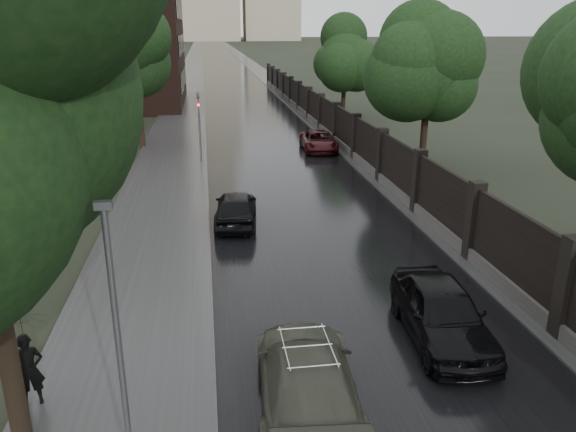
{
  "coord_description": "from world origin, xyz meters",
  "views": [
    {
      "loc": [
        -3.92,
        -6.24,
        7.42
      ],
      "look_at": [
        -1.41,
        11.0,
        1.5
      ],
      "focal_mm": 35.0,
      "sensor_mm": 36.0,
      "label": 1
    }
  ],
  "objects_px": {
    "traffic_light": "(199,122)",
    "hatchback_left": "(236,208)",
    "tree_right_c": "(345,58)",
    "pedestrian_umbrella": "(23,333)",
    "car_right_far": "(319,141)",
    "tree_left_far": "(136,63)",
    "volga_sedan": "(307,379)",
    "tree_right_b": "(428,76)",
    "car_right_near": "(442,312)",
    "lamp_post": "(120,353)"
  },
  "relations": [
    {
      "from": "traffic_light",
      "to": "hatchback_left",
      "type": "bearing_deg",
      "value": -82.42
    },
    {
      "from": "tree_right_c",
      "to": "pedestrian_umbrella",
      "type": "bearing_deg",
      "value": -112.8
    },
    {
      "from": "tree_right_c",
      "to": "car_right_far",
      "type": "distance_m",
      "value": 13.81
    },
    {
      "from": "tree_right_c",
      "to": "tree_left_far",
      "type": "bearing_deg",
      "value": -147.17
    },
    {
      "from": "hatchback_left",
      "to": "car_right_far",
      "type": "bearing_deg",
      "value": -109.1
    },
    {
      "from": "volga_sedan",
      "to": "car_right_far",
      "type": "xyz_separation_m",
      "value": [
        5.12,
        24.49,
        -0.1
      ]
    },
    {
      "from": "tree_left_far",
      "to": "hatchback_left",
      "type": "bearing_deg",
      "value": -71.66
    },
    {
      "from": "tree_right_b",
      "to": "hatchback_left",
      "type": "bearing_deg",
      "value": -145.06
    },
    {
      "from": "traffic_light",
      "to": "car_right_near",
      "type": "xyz_separation_m",
      "value": [
        5.9,
        -19.62,
        -1.65
      ]
    },
    {
      "from": "tree_left_far",
      "to": "volga_sedan",
      "type": "distance_m",
      "value": 27.79
    },
    {
      "from": "traffic_light",
      "to": "pedestrian_umbrella",
      "type": "distance_m",
      "value": 21.29
    },
    {
      "from": "hatchback_left",
      "to": "pedestrian_umbrella",
      "type": "bearing_deg",
      "value": 71.62
    },
    {
      "from": "tree_left_far",
      "to": "tree_right_c",
      "type": "distance_m",
      "value": 18.45
    },
    {
      "from": "tree_right_c",
      "to": "hatchback_left",
      "type": "xyz_separation_m",
      "value": [
        -10.43,
        -25.29,
        -4.27
      ]
    },
    {
      "from": "volga_sedan",
      "to": "car_right_near",
      "type": "xyz_separation_m",
      "value": [
        3.76,
        2.17,
        0.04
      ]
    },
    {
      "from": "car_right_far",
      "to": "pedestrian_umbrella",
      "type": "distance_m",
      "value": 26.01
    },
    {
      "from": "tree_left_far",
      "to": "volga_sedan",
      "type": "height_order",
      "value": "tree_left_far"
    },
    {
      "from": "tree_right_b",
      "to": "lamp_post",
      "type": "distance_m",
      "value": 24.33
    },
    {
      "from": "lamp_post",
      "to": "car_right_near",
      "type": "bearing_deg",
      "value": 28.99
    },
    {
      "from": "lamp_post",
      "to": "pedestrian_umbrella",
      "type": "bearing_deg",
      "value": 132.16
    },
    {
      "from": "pedestrian_umbrella",
      "to": "car_right_far",
      "type": "bearing_deg",
      "value": 50.09
    },
    {
      "from": "tree_right_c",
      "to": "hatchback_left",
      "type": "distance_m",
      "value": 27.69
    },
    {
      "from": "volga_sedan",
      "to": "car_right_near",
      "type": "distance_m",
      "value": 4.34
    },
    {
      "from": "lamp_post",
      "to": "tree_right_b",
      "type": "bearing_deg",
      "value": 57.82
    },
    {
      "from": "traffic_light",
      "to": "volga_sedan",
      "type": "xyz_separation_m",
      "value": [
        2.14,
        -21.79,
        -1.69
      ]
    },
    {
      "from": "traffic_light",
      "to": "hatchback_left",
      "type": "relative_size",
      "value": 1.01
    },
    {
      "from": "tree_left_far",
      "to": "volga_sedan",
      "type": "xyz_separation_m",
      "value": [
        5.84,
        -26.79,
        -4.54
      ]
    },
    {
      "from": "tree_right_b",
      "to": "car_right_near",
      "type": "relative_size",
      "value": 1.6
    },
    {
      "from": "tree_left_far",
      "to": "pedestrian_umbrella",
      "type": "relative_size",
      "value": 3.06
    },
    {
      "from": "tree_left_far",
      "to": "pedestrian_umbrella",
      "type": "bearing_deg",
      "value": -89.21
    },
    {
      "from": "tree_right_b",
      "to": "hatchback_left",
      "type": "distance_m",
      "value": 13.42
    },
    {
      "from": "tree_right_c",
      "to": "pedestrian_umbrella",
      "type": "distance_m",
      "value": 39.21
    },
    {
      "from": "tree_left_far",
      "to": "lamp_post",
      "type": "bearing_deg",
      "value": -84.79
    },
    {
      "from": "volga_sedan",
      "to": "pedestrian_umbrella",
      "type": "height_order",
      "value": "pedestrian_umbrella"
    },
    {
      "from": "car_right_near",
      "to": "pedestrian_umbrella",
      "type": "relative_size",
      "value": 1.81
    },
    {
      "from": "car_right_near",
      "to": "pedestrian_umbrella",
      "type": "xyz_separation_m",
      "value": [
        -9.24,
        -1.4,
        1.02
      ]
    },
    {
      "from": "tree_right_b",
      "to": "car_right_far",
      "type": "xyz_separation_m",
      "value": [
        -4.54,
        5.7,
        -4.34
      ]
    },
    {
      "from": "tree_right_c",
      "to": "car_right_near",
      "type": "relative_size",
      "value": 1.6
    },
    {
      "from": "traffic_light",
      "to": "pedestrian_umbrella",
      "type": "height_order",
      "value": "traffic_light"
    },
    {
      "from": "tree_left_far",
      "to": "traffic_light",
      "type": "bearing_deg",
      "value": -53.53
    },
    {
      "from": "volga_sedan",
      "to": "hatchback_left",
      "type": "height_order",
      "value": "volga_sedan"
    },
    {
      "from": "lamp_post",
      "to": "car_right_far",
      "type": "relative_size",
      "value": 1.17
    },
    {
      "from": "tree_left_far",
      "to": "pedestrian_umbrella",
      "type": "distance_m",
      "value": 26.26
    },
    {
      "from": "volga_sedan",
      "to": "car_right_near",
      "type": "relative_size",
      "value": 1.11
    },
    {
      "from": "volga_sedan",
      "to": "hatchback_left",
      "type": "xyz_separation_m",
      "value": [
        -0.77,
        11.5,
        -0.03
      ]
    },
    {
      "from": "tree_right_c",
      "to": "volga_sedan",
      "type": "xyz_separation_m",
      "value": [
        -9.66,
        -36.79,
        -4.24
      ]
    },
    {
      "from": "tree_right_b",
      "to": "pedestrian_umbrella",
      "type": "relative_size",
      "value": 2.91
    },
    {
      "from": "tree_right_b",
      "to": "hatchback_left",
      "type": "relative_size",
      "value": 1.77
    },
    {
      "from": "pedestrian_umbrella",
      "to": "tree_right_b",
      "type": "bearing_deg",
      "value": 34.13
    },
    {
      "from": "tree_left_far",
      "to": "traffic_light",
      "type": "height_order",
      "value": "tree_left_far"
    }
  ]
}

